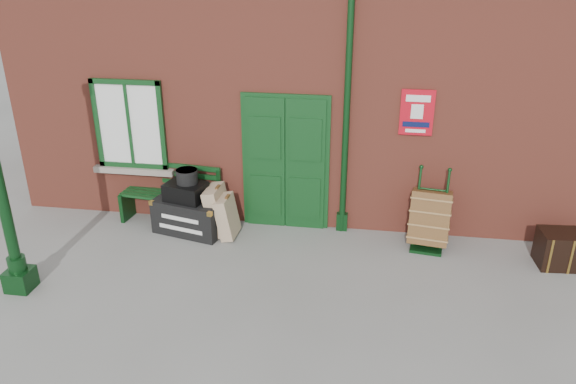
% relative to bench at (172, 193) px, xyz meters
% --- Properties ---
extents(ground, '(80.00, 80.00, 0.00)m').
position_rel_bench_xyz_m(ground, '(2.23, -1.33, -0.52)').
color(ground, gray).
rests_on(ground, ground).
extents(station_building, '(10.30, 4.30, 4.36)m').
position_rel_bench_xyz_m(station_building, '(2.23, 2.16, 1.64)').
color(station_building, '#9B4332').
rests_on(station_building, ground).
extents(canopy_column, '(0.34, 0.34, 3.61)m').
position_rel_bench_xyz_m(canopy_column, '(-1.37, -2.33, 0.89)').
color(canopy_column, black).
rests_on(canopy_column, ground).
extents(bench, '(1.72, 0.72, 1.04)m').
position_rel_bench_xyz_m(bench, '(0.00, 0.00, 0.00)').
color(bench, '#103C17').
rests_on(bench, ground).
extents(houdini_trunk, '(1.25, 0.88, 0.57)m').
position_rel_bench_xyz_m(houdini_trunk, '(0.42, -0.32, -0.24)').
color(houdini_trunk, black).
rests_on(houdini_trunk, ground).
extents(strongbox, '(0.71, 0.59, 0.28)m').
position_rel_bench_xyz_m(strongbox, '(0.37, -0.32, 0.19)').
color(strongbox, black).
rests_on(strongbox, houdini_trunk).
extents(hatbox, '(0.41, 0.41, 0.23)m').
position_rel_bench_xyz_m(hatbox, '(0.40, -0.29, 0.44)').
color(hatbox, black).
rests_on(hatbox, strongbox).
extents(suitcase_back, '(0.38, 0.57, 0.81)m').
position_rel_bench_xyz_m(suitcase_back, '(0.88, -0.29, -0.12)').
color(suitcase_back, tan).
rests_on(suitcase_back, ground).
extents(suitcase_front, '(0.34, 0.52, 0.69)m').
position_rel_bench_xyz_m(suitcase_front, '(1.06, -0.39, -0.17)').
color(suitcase_front, tan).
rests_on(suitcase_front, ground).
extents(porter_trolley, '(0.68, 0.72, 1.24)m').
position_rel_bench_xyz_m(porter_trolley, '(4.25, -0.22, -0.04)').
color(porter_trolley, black).
rests_on(porter_trolley, ground).
extents(dark_trunk, '(0.78, 0.54, 0.54)m').
position_rel_bench_xyz_m(dark_trunk, '(6.18, -0.52, -0.25)').
color(dark_trunk, black).
rests_on(dark_trunk, ground).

